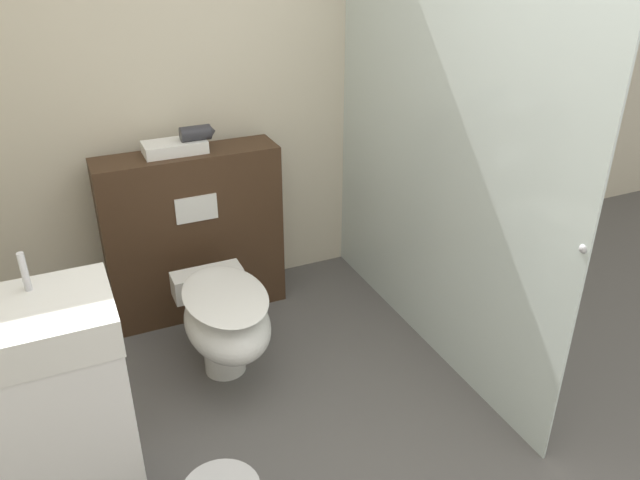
# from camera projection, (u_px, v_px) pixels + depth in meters

# --- Properties ---
(wall_back) EXTENTS (8.00, 0.06, 2.50)m
(wall_back) POSITION_uv_depth(u_px,v_px,m) (232.00, 78.00, 3.40)
(wall_back) COLOR beige
(wall_back) RESTS_ON ground_plane
(partition_panel) EXTENTS (0.96, 0.26, 0.95)m
(partition_panel) POSITION_uv_depth(u_px,v_px,m) (194.00, 234.00, 3.44)
(partition_panel) COLOR #3D2819
(partition_panel) RESTS_ON ground_plane
(shower_glass) EXTENTS (0.04, 1.94, 2.06)m
(shower_glass) POSITION_uv_depth(u_px,v_px,m) (436.00, 156.00, 2.94)
(shower_glass) COLOR silver
(shower_glass) RESTS_ON ground_plane
(toilet) EXTENTS (0.39, 0.69, 0.51)m
(toilet) POSITION_uv_depth(u_px,v_px,m) (225.00, 321.00, 2.95)
(toilet) COLOR white
(toilet) RESTS_ON ground_plane
(sink_vanity) EXTENTS (0.50, 0.41, 1.06)m
(sink_vanity) POSITION_uv_depth(u_px,v_px,m) (58.00, 415.00, 2.20)
(sink_vanity) COLOR white
(sink_vanity) RESTS_ON ground_plane
(hair_drier) EXTENTS (0.18, 0.08, 0.14)m
(hair_drier) POSITION_uv_depth(u_px,v_px,m) (197.00, 134.00, 3.20)
(hair_drier) COLOR #2D2D33
(hair_drier) RESTS_ON partition_panel
(folded_towel) EXTENTS (0.32, 0.17, 0.06)m
(folded_towel) POSITION_uv_depth(u_px,v_px,m) (175.00, 147.00, 3.20)
(folded_towel) COLOR white
(folded_towel) RESTS_ON partition_panel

